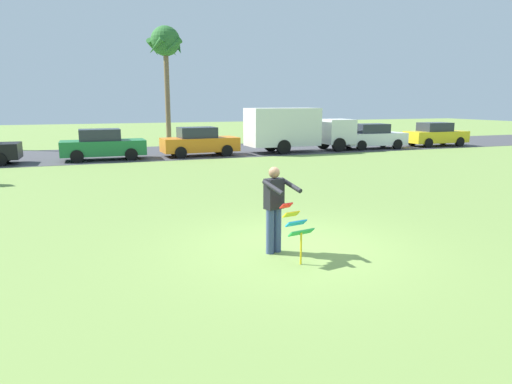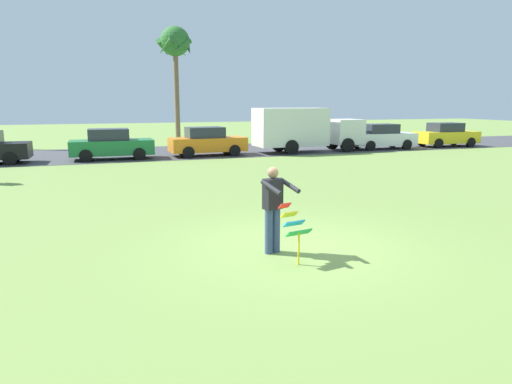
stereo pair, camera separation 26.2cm
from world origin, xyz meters
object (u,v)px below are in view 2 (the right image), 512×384
parked_car_orange (207,142)px  palm_tree_right_near (175,46)px  person_kite_flyer (273,206)px  parked_car_yellow (446,135)px  parked_truck_white_box (303,129)px  parked_car_white (382,137)px  parked_car_green (111,145)px  kite_held (294,225)px

parked_car_orange → palm_tree_right_near: 10.99m
person_kite_flyer → parked_car_yellow: 25.51m
parked_truck_white_box → parked_car_yellow: parked_truck_white_box is taller
parked_car_white → palm_tree_right_near: size_ratio=0.51×
palm_tree_right_near → parked_car_green: bearing=-118.8°
kite_held → parked_car_yellow: size_ratio=0.26×
parked_car_green → parked_car_yellow: same height
person_kite_flyer → parked_truck_white_box: size_ratio=0.26×
parked_car_yellow → parked_car_white: bearing=180.0°
parked_car_green → parked_truck_white_box: bearing=0.0°
person_kite_flyer → parked_car_yellow: person_kite_flyer is taller
person_kite_flyer → parked_car_orange: bearing=81.3°
parked_truck_white_box → person_kite_flyer: bearing=-116.6°
parked_car_white → parked_truck_white_box: bearing=-180.0°
parked_car_green → parked_car_yellow: (21.60, 0.00, 0.00)m
parked_car_white → parked_car_yellow: (5.10, -0.00, 0.00)m
parked_car_yellow → person_kite_flyer: bearing=-138.4°
person_kite_flyer → palm_tree_right_near: (2.51, 26.06, 5.94)m
palm_tree_right_near → kite_held: bearing=-95.0°
parked_car_white → palm_tree_right_near: bearing=141.5°
parked_car_yellow → parked_car_green: bearing=-180.0°
kite_held → parked_car_white: bearing=51.8°
palm_tree_right_near → parked_car_white: bearing=-38.5°
parked_car_green → parked_car_yellow: 21.60m
person_kite_flyer → parked_car_white: person_kite_flyer is taller
parked_truck_white_box → parked_car_white: (5.51, 0.00, -0.64)m
kite_held → palm_tree_right_near: size_ratio=0.13×
parked_car_white → person_kite_flyer: bearing=-129.5°
kite_held → parked_truck_white_box: parked_truck_white_box is taller
person_kite_flyer → kite_held: person_kite_flyer is taller
parked_car_orange → parked_car_yellow: 16.48m
parked_car_orange → parked_car_white: size_ratio=1.00×
parked_truck_white_box → parked_car_yellow: (10.61, 0.00, -0.64)m
parked_truck_white_box → kite_held: bearing=-115.3°
kite_held → parked_car_orange: size_ratio=0.25×
parked_truck_white_box → parked_car_orange: bearing=-180.0°
parked_car_orange → parked_car_yellow: size_ratio=1.01×
parked_car_green → parked_car_yellow: bearing=0.0°
kite_held → parked_car_green: size_ratio=0.26×
kite_held → parked_car_orange: 17.73m
parked_car_yellow → kite_held: bearing=-137.1°
parked_car_orange → palm_tree_right_near: palm_tree_right_near is taller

